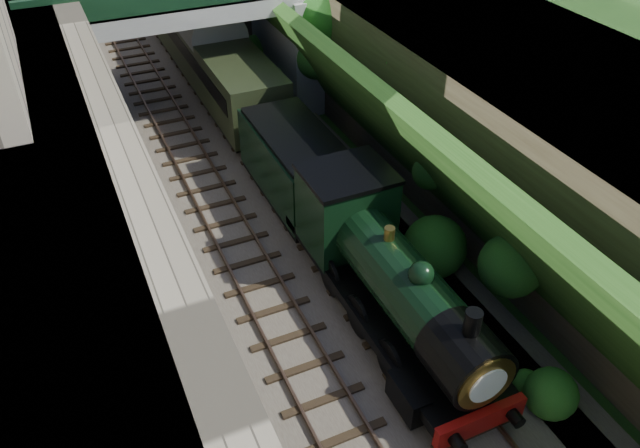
# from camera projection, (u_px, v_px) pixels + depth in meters

# --- Properties ---
(trackbed) EXTENTS (10.00, 90.00, 0.20)m
(trackbed) POSITION_uv_depth(u_px,v_px,m) (226.00, 141.00, 29.41)
(trackbed) COLOR #473F38
(trackbed) RESTS_ON ground
(retaining_wall) EXTENTS (1.00, 90.00, 7.00)m
(retaining_wall) POSITION_uv_depth(u_px,v_px,m) (90.00, 96.00, 25.55)
(retaining_wall) COLOR #756B56
(retaining_wall) RESTS_ON ground
(street_plateau_right) EXTENTS (8.00, 90.00, 6.25)m
(street_plateau_right) POSITION_uv_depth(u_px,v_px,m) (405.00, 48.00, 30.71)
(street_plateau_right) COLOR #262628
(street_plateau_right) RESTS_ON ground
(embankment_slope) EXTENTS (4.81, 90.00, 6.46)m
(embankment_slope) POSITION_uv_depth(u_px,v_px,m) (345.00, 94.00, 27.66)
(embankment_slope) COLOR #1E4714
(embankment_slope) RESTS_ON ground
(track_left) EXTENTS (2.50, 90.00, 0.20)m
(track_left) POSITION_uv_depth(u_px,v_px,m) (184.00, 148.00, 28.67)
(track_left) COLOR black
(track_left) RESTS_ON trackbed
(track_right) EXTENTS (2.50, 90.00, 0.20)m
(track_right) POSITION_uv_depth(u_px,v_px,m) (250.00, 134.00, 29.72)
(track_right) COLOR black
(track_right) RESTS_ON trackbed
(road_bridge) EXTENTS (16.00, 6.40, 7.25)m
(road_bridge) POSITION_uv_depth(u_px,v_px,m) (212.00, 28.00, 30.22)
(road_bridge) COLOR gray
(road_bridge) RESTS_ON ground
(tree) EXTENTS (3.60, 3.80, 6.60)m
(tree) POSITION_uv_depth(u_px,v_px,m) (323.00, 15.00, 30.03)
(tree) COLOR black
(tree) RESTS_ON ground
(locomotive) EXTENTS (3.10, 10.23, 3.83)m
(locomotive) POSITION_uv_depth(u_px,v_px,m) (389.00, 277.00, 19.14)
(locomotive) COLOR black
(locomotive) RESTS_ON trackbed
(tender) EXTENTS (2.70, 6.00, 3.05)m
(tender) POSITION_uv_depth(u_px,v_px,m) (296.00, 169.00, 24.65)
(tender) COLOR black
(tender) RESTS_ON trackbed
(coach_front) EXTENTS (2.90, 18.00, 3.70)m
(coach_front) POSITION_uv_depth(u_px,v_px,m) (206.00, 48.00, 33.53)
(coach_front) COLOR black
(coach_front) RESTS_ON trackbed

